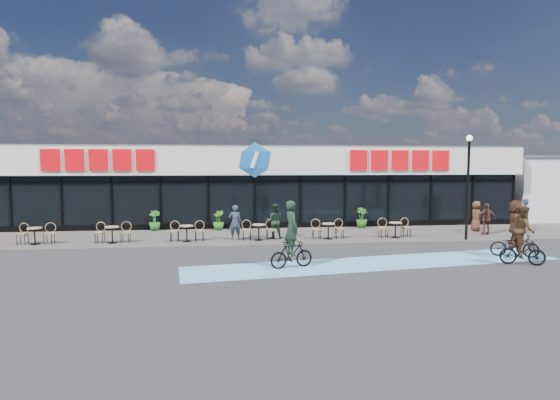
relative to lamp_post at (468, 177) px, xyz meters
name	(u,v)px	position (x,y,z in m)	size (l,w,h in m)	color
ground	(264,257)	(-9.53, -2.30, -2.97)	(120.00, 120.00, 0.00)	#28282B
sidewalk	(257,237)	(-9.53, 2.20, -2.92)	(44.00, 5.00, 0.10)	#534E49
bike_lane	(377,263)	(-5.53, -3.80, -2.97)	(14.00, 2.20, 0.01)	#689FC5
building	(252,185)	(-9.53, 7.63, -0.64)	(30.60, 6.57, 4.75)	black
neighbour_building	(551,186)	(10.97, 8.70, -0.91)	(9.20, 7.20, 4.11)	silver
lamp_post	(468,177)	(0.00, 0.00, 0.00)	(0.28, 0.28, 4.80)	black
bistro_set_1	(36,234)	(-19.27, 0.94, -2.42)	(1.54, 0.62, 0.90)	tan
bistro_set_2	(113,233)	(-16.03, 0.94, -2.42)	(1.54, 0.62, 0.90)	tan
bistro_set_3	(187,231)	(-12.79, 0.94, -2.42)	(1.54, 0.62, 0.90)	tan
bistro_set_4	(259,230)	(-9.54, 0.94, -2.42)	(1.54, 0.62, 0.90)	tan
bistro_set_5	(328,229)	(-6.30, 0.94, -2.42)	(1.54, 0.62, 0.90)	tan
bistro_set_6	(395,228)	(-3.06, 0.94, -2.42)	(1.54, 0.62, 0.90)	tan
potted_plant_left	(155,221)	(-14.80, 4.39, -2.35)	(0.59, 0.59, 1.06)	#1E6925
potted_plant_mid	(219,220)	(-11.47, 4.20, -2.35)	(0.58, 0.58, 1.04)	#2A6A1E
potted_plant_right	(362,218)	(-3.71, 4.16, -2.32)	(0.62, 0.62, 1.11)	#265B1A
patron_left	(235,222)	(-10.62, 1.18, -2.07)	(0.59, 0.39, 1.61)	#28333F
patron_right	(275,221)	(-8.77, 1.30, -2.05)	(0.80, 0.63, 1.65)	black
pedestrian_a	(524,215)	(4.18, 1.86, -2.02)	(0.62, 0.41, 1.71)	#2C3645
pedestrian_b	(476,216)	(1.87, 2.40, -2.09)	(0.77, 0.50, 1.57)	#4B2D1B
pedestrian_c	(486,219)	(1.76, 1.27, -2.09)	(0.92, 0.38, 1.56)	brown
cyclist_a	(523,239)	(-0.48, -4.63, -2.03)	(1.55, 0.99, 2.11)	black
cyclist_b	(515,231)	(0.10, -3.34, -1.97)	(1.82, 1.72, 2.22)	black
cyclist_c	(292,242)	(-8.72, -4.20, -2.06)	(1.62, 0.84, 2.34)	black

